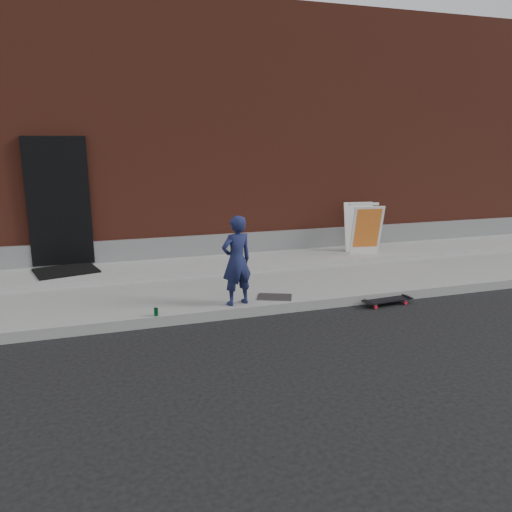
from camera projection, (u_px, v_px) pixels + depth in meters
name	position (u px, v px, depth m)	size (l,w,h in m)	color
ground	(250.00, 317.00, 7.09)	(80.00, 80.00, 0.00)	black
sidewalk	(224.00, 284.00, 8.46)	(20.00, 3.00, 0.15)	gray
apron	(212.00, 264.00, 9.27)	(20.00, 1.20, 0.10)	gray
building	(171.00, 138.00, 13.00)	(20.00, 8.10, 5.00)	maroon
child	(237.00, 261.00, 7.05)	(0.47, 0.31, 1.29)	#191F47
skateboard	(387.00, 300.00, 7.60)	(0.80, 0.26, 0.09)	red
pizza_sign	(363.00, 228.00, 9.88)	(0.71, 0.80, 1.00)	white
soda_can	(156.00, 312.00, 6.70)	(0.06, 0.06, 0.11)	#17763F
doormat	(66.00, 271.00, 8.58)	(0.99, 0.80, 0.03)	black
utility_plate	(275.00, 297.00, 7.49)	(0.51, 0.32, 0.02)	#4A4A4F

